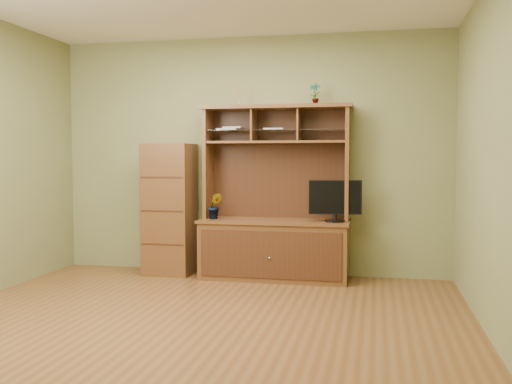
% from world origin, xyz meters
% --- Properties ---
extents(room, '(4.54, 4.04, 2.74)m').
position_xyz_m(room, '(0.00, 0.00, 1.35)').
color(room, brown).
rests_on(room, ground).
extents(media_hutch, '(1.66, 0.61, 1.90)m').
position_xyz_m(media_hutch, '(0.34, 1.73, 0.52)').
color(media_hutch, '#4F2E16').
rests_on(media_hutch, room).
extents(monitor, '(0.56, 0.22, 0.44)m').
position_xyz_m(monitor, '(1.00, 1.65, 0.88)').
color(monitor, black).
rests_on(monitor, media_hutch).
extents(orchid_plant, '(0.18, 0.16, 0.29)m').
position_xyz_m(orchid_plant, '(-0.32, 1.65, 0.79)').
color(orchid_plant, '#365B1F').
rests_on(orchid_plant, media_hutch).
extents(top_plant, '(0.13, 0.10, 0.24)m').
position_xyz_m(top_plant, '(0.76, 1.80, 2.02)').
color(top_plant, '#275E21').
rests_on(top_plant, media_hutch).
extents(reed_diffuser, '(0.05, 0.05, 0.25)m').
position_xyz_m(reed_diffuser, '(-0.08, 1.80, 2.00)').
color(reed_diffuser, silver).
rests_on(reed_diffuser, media_hutch).
extents(magazines, '(0.76, 0.19, 0.04)m').
position_xyz_m(magazines, '(-0.02, 1.80, 1.65)').
color(magazines, '#BCBDC2').
rests_on(magazines, media_hutch).
extents(side_cabinet, '(0.53, 0.48, 1.49)m').
position_xyz_m(side_cabinet, '(-0.89, 1.74, 0.74)').
color(side_cabinet, '#4F2E16').
rests_on(side_cabinet, room).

